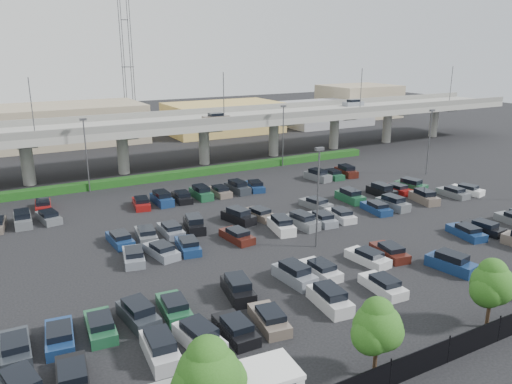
% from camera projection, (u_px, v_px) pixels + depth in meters
% --- Properties ---
extents(ground, '(280.00, 280.00, 0.00)m').
position_uv_depth(ground, '(275.00, 223.00, 57.55)').
color(ground, black).
extents(overpass, '(150.00, 13.00, 15.80)m').
position_uv_depth(overpass, '(174.00, 126.00, 82.32)').
color(overpass, gray).
rests_on(overpass, ground).
extents(hedge, '(66.00, 1.60, 1.10)m').
position_uv_depth(hedge, '(193.00, 173.00, 78.36)').
color(hedge, '#133D12').
rests_on(hedge, ground).
extents(fence, '(70.00, 0.10, 2.00)m').
position_uv_depth(fence, '(489.00, 334.00, 33.78)').
color(fence, black).
rests_on(fence, ground).
extents(tree_row, '(65.07, 3.66, 5.94)m').
position_uv_depth(tree_row, '(482.00, 288.00, 34.64)').
color(tree_row, '#332316').
rests_on(tree_row, ground).
extents(parked_cars, '(63.15, 41.66, 1.67)m').
position_uv_depth(parked_cars, '(285.00, 230.00, 53.59)').
color(parked_cars, black).
rests_on(parked_cars, ground).
extents(light_poles, '(66.90, 48.38, 10.30)m').
position_uv_depth(light_poles, '(235.00, 171.00, 55.55)').
color(light_poles, '#4B4B50').
rests_on(light_poles, ground).
extents(distant_buildings, '(138.00, 24.00, 9.00)m').
position_uv_depth(distant_buildings, '(182.00, 119.00, 114.11)').
color(distant_buildings, gray).
rests_on(distant_buildings, ground).
extents(comm_tower, '(2.40, 2.40, 30.00)m').
position_uv_depth(comm_tower, '(127.00, 64.00, 117.09)').
color(comm_tower, '#4B4B50').
rests_on(comm_tower, ground).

